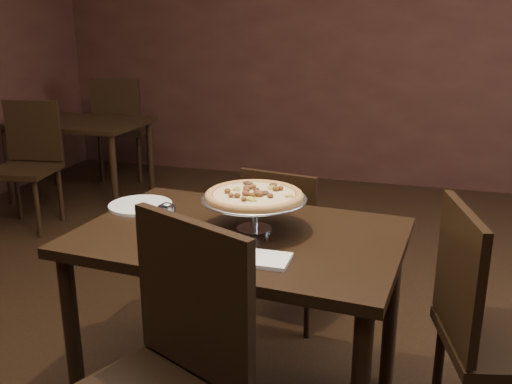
# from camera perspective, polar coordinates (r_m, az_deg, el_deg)

# --- Properties ---
(room) EXTENTS (6.04, 7.04, 2.84)m
(room) POSITION_cam_1_polar(r_m,az_deg,el_deg) (2.03, 0.04, 13.31)
(room) COLOR black
(room) RESTS_ON ground
(dining_table) EXTENTS (1.26, 0.89, 0.76)m
(dining_table) POSITION_cam_1_polar(r_m,az_deg,el_deg) (2.20, -1.63, -6.44)
(dining_table) COLOR black
(dining_table) RESTS_ON ground
(background_table) EXTENTS (1.11, 0.74, 0.70)m
(background_table) POSITION_cam_1_polar(r_m,az_deg,el_deg) (5.13, -17.29, 5.83)
(background_table) COLOR black
(background_table) RESTS_ON ground
(pizza_stand) EXTENTS (0.40, 0.40, 0.17)m
(pizza_stand) POSITION_cam_1_polar(r_m,az_deg,el_deg) (2.14, -0.19, -0.42)
(pizza_stand) COLOR #B5B5BC
(pizza_stand) RESTS_ON dining_table
(parmesan_shaker) EXTENTS (0.07, 0.07, 0.12)m
(parmesan_shaker) POSITION_cam_1_polar(r_m,az_deg,el_deg) (2.17, -8.87, -2.62)
(parmesan_shaker) COLOR beige
(parmesan_shaker) RESTS_ON dining_table
(pepper_flake_shaker) EXTENTS (0.06, 0.06, 0.10)m
(pepper_flake_shaker) POSITION_cam_1_polar(r_m,az_deg,el_deg) (2.05, -10.03, -4.15)
(pepper_flake_shaker) COLOR maroon
(pepper_flake_shaker) RESTS_ON dining_table
(packet_caddy) EXTENTS (0.09, 0.09, 0.07)m
(packet_caddy) POSITION_cam_1_polar(r_m,az_deg,el_deg) (2.22, -9.06, -2.84)
(packet_caddy) COLOR black
(packet_caddy) RESTS_ON dining_table
(napkin_stack) EXTENTS (0.14, 0.14, 0.01)m
(napkin_stack) POSITION_cam_1_polar(r_m,az_deg,el_deg) (1.91, 1.33, -6.82)
(napkin_stack) COLOR white
(napkin_stack) RESTS_ON dining_table
(plate_left) EXTENTS (0.27, 0.27, 0.01)m
(plate_left) POSITION_cam_1_polar(r_m,az_deg,el_deg) (2.49, -11.48, -1.32)
(plate_left) COLOR white
(plate_left) RESTS_ON dining_table
(plate_near) EXTENTS (0.24, 0.24, 0.01)m
(plate_near) POSITION_cam_1_polar(r_m,az_deg,el_deg) (1.95, -3.95, -6.35)
(plate_near) COLOR white
(plate_near) RESTS_ON dining_table
(serving_spatula) EXTENTS (0.14, 0.14, 0.02)m
(serving_spatula) POSITION_cam_1_polar(r_m,az_deg,el_deg) (2.00, -0.09, -1.83)
(serving_spatula) COLOR #B5B5BC
(serving_spatula) RESTS_ON pizza_stand
(chair_far) EXTENTS (0.45, 0.45, 0.84)m
(chair_far) POSITION_cam_1_polar(r_m,az_deg,el_deg) (2.89, 3.07, -4.87)
(chair_far) COLOR black
(chair_far) RESTS_ON ground
(chair_near) EXTENTS (0.61, 0.61, 0.99)m
(chair_near) POSITION_cam_1_polar(r_m,az_deg,el_deg) (1.74, -9.41, -17.97)
(chair_near) COLOR black
(chair_near) RESTS_ON ground
(chair_side) EXTENTS (0.53, 0.53, 0.94)m
(chair_side) POSITION_cam_1_polar(r_m,az_deg,el_deg) (2.18, 22.29, -12.32)
(chair_side) COLOR black
(chair_side) RESTS_ON ground
(bg_chair_far) EXTENTS (0.56, 0.56, 0.99)m
(bg_chair_far) POSITION_cam_1_polar(r_m,az_deg,el_deg) (5.70, -13.34, 6.57)
(bg_chair_far) COLOR black
(bg_chair_far) RESTS_ON ground
(bg_chair_near) EXTENTS (0.50, 0.50, 0.94)m
(bg_chair_near) POSITION_cam_1_polar(r_m,az_deg,el_deg) (4.61, -21.86, 3.03)
(bg_chair_near) COLOR black
(bg_chair_near) RESTS_ON ground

